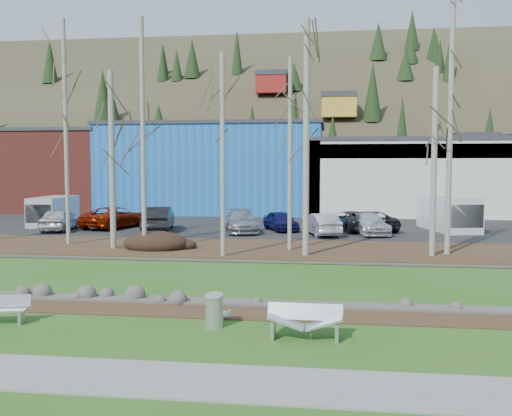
# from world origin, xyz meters

# --- Properties ---
(ground) EXTENTS (200.00, 200.00, 0.00)m
(ground) POSITION_xyz_m (0.00, 0.00, 0.00)
(ground) COLOR #2A5A19
(ground) RESTS_ON ground
(footpath) EXTENTS (80.00, 2.00, 0.04)m
(footpath) POSITION_xyz_m (0.00, -3.50, 0.02)
(footpath) COLOR slate
(footpath) RESTS_ON ground
(dirt_strip) EXTENTS (80.00, 1.80, 0.03)m
(dirt_strip) POSITION_xyz_m (0.00, 2.10, 0.01)
(dirt_strip) COLOR #382616
(dirt_strip) RESTS_ON ground
(near_bank_rocks) EXTENTS (80.00, 0.80, 0.50)m
(near_bank_rocks) POSITION_xyz_m (0.00, 3.10, 0.00)
(near_bank_rocks) COLOR #47423D
(near_bank_rocks) RESTS_ON ground
(river) EXTENTS (80.00, 8.00, 0.90)m
(river) POSITION_xyz_m (0.00, 7.20, 0.00)
(river) COLOR black
(river) RESTS_ON ground
(far_bank_rocks) EXTENTS (80.00, 0.80, 0.46)m
(far_bank_rocks) POSITION_xyz_m (0.00, 11.30, 0.00)
(far_bank_rocks) COLOR #47423D
(far_bank_rocks) RESTS_ON ground
(far_bank) EXTENTS (80.00, 7.00, 0.15)m
(far_bank) POSITION_xyz_m (0.00, 14.50, 0.07)
(far_bank) COLOR #382616
(far_bank) RESTS_ON ground
(parking_lot) EXTENTS (80.00, 14.00, 0.14)m
(parking_lot) POSITION_xyz_m (0.00, 25.00, 0.07)
(parking_lot) COLOR black
(parking_lot) RESTS_ON ground
(building_brick) EXTENTS (16.32, 12.24, 7.80)m
(building_brick) POSITION_xyz_m (-24.00, 39.00, 3.91)
(building_brick) COLOR brown
(building_brick) RESTS_ON ground
(building_blue) EXTENTS (20.40, 12.24, 8.30)m
(building_blue) POSITION_xyz_m (-6.00, 39.00, 4.16)
(building_blue) COLOR #125DAD
(building_blue) RESTS_ON ground
(building_white) EXTENTS (18.36, 12.24, 6.80)m
(building_white) POSITION_xyz_m (12.00, 38.98, 3.41)
(building_white) COLOR silver
(building_white) RESTS_ON ground
(hillside) EXTENTS (160.00, 72.00, 35.00)m
(hillside) POSITION_xyz_m (0.00, 84.00, 17.50)
(hillside) COLOR #372D1F
(hillside) RESTS_ON ground
(bench_damaged) EXTENTS (1.96, 0.66, 0.87)m
(bench_damaged) POSITION_xyz_m (4.22, -0.22, 0.44)
(bench_damaged) COLOR silver
(bench_damaged) RESTS_ON ground
(litter_bin) EXTENTS (0.54, 0.54, 0.86)m
(litter_bin) POSITION_xyz_m (1.68, 0.45, 0.43)
(litter_bin) COLOR silver
(litter_bin) RESTS_ON ground
(seagull) EXTENTS (0.42, 0.19, 0.30)m
(seagull) POSITION_xyz_m (1.82, 1.26, 0.16)
(seagull) COLOR gold
(seagull) RESTS_ON ground
(dirt_mound) EXTENTS (3.38, 2.39, 0.66)m
(dirt_mound) POSITION_xyz_m (-4.12, 13.70, 0.48)
(dirt_mound) COLOR black
(dirt_mound) RESTS_ON far_bank
(birch_1) EXTENTS (0.23, 0.23, 12.13)m
(birch_1) POSITION_xyz_m (-9.39, 14.70, 6.21)
(birch_1) COLOR #A29C93
(birch_1) RESTS_ON far_bank
(birch_2) EXTENTS (0.30, 0.30, 9.14)m
(birch_2) POSITION_xyz_m (-6.35, 13.51, 4.72)
(birch_2) COLOR #A29C93
(birch_2) RESTS_ON far_bank
(birch_3) EXTENTS (0.24, 0.24, 11.68)m
(birch_3) POSITION_xyz_m (-4.54, 13.11, 5.99)
(birch_3) COLOR #A29C93
(birch_3) RESTS_ON far_bank
(birch_4) EXTENTS (0.21, 0.21, 9.74)m
(birch_4) POSITION_xyz_m (2.79, 14.22, 5.02)
(birch_4) COLOR #A29C93
(birch_4) RESTS_ON far_bank
(birch_5) EXTENTS (0.22, 0.22, 9.57)m
(birch_5) POSITION_xyz_m (-0.21, 11.73, 4.93)
(birch_5) COLOR #A29C93
(birch_5) RESTS_ON far_bank
(birch_6) EXTENTS (0.30, 0.30, 11.17)m
(birch_6) POSITION_xyz_m (3.69, 12.51, 5.73)
(birch_6) COLOR #A29C93
(birch_6) RESTS_ON far_bank
(birch_7) EXTENTS (0.28, 0.28, 8.91)m
(birch_7) POSITION_xyz_m (9.69, 13.09, 4.61)
(birch_7) COLOR #A29C93
(birch_7) RESTS_ON far_bank
(birch_8) EXTENTS (0.26, 0.26, 12.83)m
(birch_8) POSITION_xyz_m (10.51, 13.71, 6.56)
(birch_8) COLOR #A29C93
(birch_8) RESTS_ON far_bank
(car_0) EXTENTS (2.54, 4.65, 1.50)m
(car_0) POSITION_xyz_m (-12.91, 20.76, 0.89)
(car_0) COLOR silver
(car_0) RESTS_ON parking_lot
(car_1) EXTENTS (2.56, 5.08, 1.60)m
(car_1) POSITION_xyz_m (-6.43, 21.57, 0.94)
(car_1) COLOR black
(car_1) RESTS_ON parking_lot
(car_2) EXTENTS (3.76, 5.74, 1.47)m
(car_2) POSITION_xyz_m (-9.89, 22.78, 0.87)
(car_2) COLOR #8E1E05
(car_2) RESTS_ON parking_lot
(car_3) EXTENTS (3.12, 5.12, 1.39)m
(car_3) POSITION_xyz_m (-0.86, 21.52, 0.83)
(car_3) COLOR #94959B
(car_3) RESTS_ON parking_lot
(car_4) EXTENTS (2.96, 4.08, 1.29)m
(car_4) POSITION_xyz_m (1.61, 22.67, 0.78)
(car_4) COLOR #141253
(car_4) RESTS_ON parking_lot
(car_5) EXTENTS (2.58, 4.37, 1.36)m
(car_5) POSITION_xyz_m (4.33, 20.50, 0.82)
(car_5) COLOR silver
(car_5) RESTS_ON parking_lot
(car_6) EXTENTS (4.07, 5.17, 1.30)m
(car_6) POSITION_xyz_m (7.38, 23.26, 0.79)
(car_6) COLOR #262628
(car_6) RESTS_ON parking_lot
(car_7) EXTENTS (2.68, 4.73, 1.29)m
(car_7) POSITION_xyz_m (7.32, 21.47, 0.79)
(car_7) COLOR silver
(car_7) RESTS_ON parking_lot
(car_8) EXTENTS (4.07, 5.17, 1.30)m
(car_8) POSITION_xyz_m (6.10, 23.26, 0.79)
(car_8) COLOR #262628
(car_8) RESTS_ON parking_lot
(van_white) EXTENTS (3.41, 5.71, 2.34)m
(van_white) POSITION_xyz_m (12.68, 24.00, 1.31)
(van_white) COLOR white
(van_white) RESTS_ON parking_lot
(van_grey) EXTENTS (2.15, 4.76, 2.05)m
(van_grey) POSITION_xyz_m (-14.88, 23.63, 1.16)
(van_grey) COLOR silver
(van_grey) RESTS_ON parking_lot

